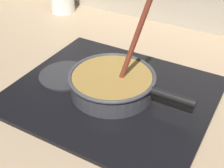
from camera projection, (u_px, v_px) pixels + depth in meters
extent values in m
cube|color=#9E8466|center=(31.00, 140.00, 0.77)|extent=(2.40, 1.60, 0.04)
cube|color=black|center=(112.00, 94.00, 0.88)|extent=(0.56, 0.48, 0.01)
torus|color=#592D0C|center=(112.00, 91.00, 0.88)|extent=(0.20, 0.20, 0.01)
cylinder|color=#262628|center=(66.00, 75.00, 0.94)|extent=(0.16, 0.16, 0.01)
cylinder|color=#38383D|center=(112.00, 84.00, 0.86)|extent=(0.24, 0.24, 0.06)
cylinder|color=olive|center=(112.00, 83.00, 0.86)|extent=(0.22, 0.22, 0.05)
torus|color=#38383D|center=(112.00, 76.00, 0.85)|extent=(0.25, 0.25, 0.01)
cylinder|color=black|center=(173.00, 97.00, 0.78)|extent=(0.12, 0.02, 0.02)
cylinder|color=#EDD88C|center=(134.00, 83.00, 0.84)|extent=(0.03, 0.03, 0.01)
cylinder|color=#E5CC7A|center=(97.00, 95.00, 0.79)|extent=(0.04, 0.04, 0.01)
cylinder|color=#E5CC7A|center=(103.00, 85.00, 0.83)|extent=(0.03, 0.03, 0.01)
cylinder|color=beige|center=(117.00, 86.00, 0.82)|extent=(0.03, 0.03, 0.01)
cylinder|color=maroon|center=(135.00, 40.00, 0.78)|extent=(0.08, 0.06, 0.26)
cube|color=brown|center=(120.00, 81.00, 0.85)|extent=(0.05, 0.05, 0.01)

